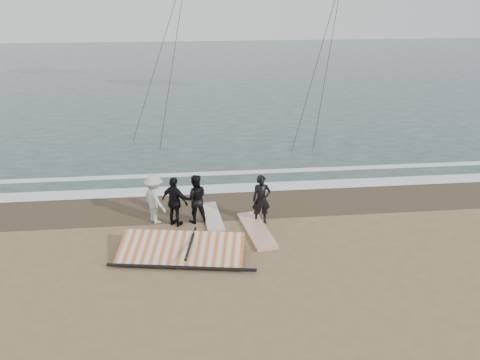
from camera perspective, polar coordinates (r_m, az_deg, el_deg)
The scene contains 10 objects.
ground at distance 14.11m, azimuth 3.12°, elevation -10.67°, with size 120.00×120.00×0.00m, color #8C704C.
sea at distance 45.32m, azimuth -3.51°, elevation 12.88°, with size 120.00×54.00×0.02m, color #233838.
wet_sand at distance 17.99m, azimuth 0.90°, elevation -2.79°, with size 120.00×2.80×0.01m, color #4C3D2B.
foam_near at distance 19.25m, azimuth 0.41°, elevation -0.94°, with size 120.00×0.90×0.01m, color white.
foam_far at distance 20.81m, azimuth -0.11°, elevation 0.93°, with size 120.00×0.45×0.01m, color white.
man_main at distance 16.20m, azimuth 2.62°, elevation -2.38°, with size 0.65×0.42×1.77m, color black.
board_white at distance 15.98m, azimuth 2.04°, elevation -6.12°, with size 0.72×2.59×0.10m, color silver.
board_cream at distance 16.92m, azimuth -3.45°, elevation -4.42°, with size 0.58×2.18×0.09m, color silver.
trio_cluster at distance 16.33m, azimuth -8.17°, elevation -2.39°, with size 2.45×1.44×1.79m.
sail_rig at distance 14.76m, azimuth -7.42°, elevation -8.30°, with size 4.39×2.33×0.50m.
Camera 1 is at (-1.98, -11.61, 7.77)m, focal length 35.00 mm.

